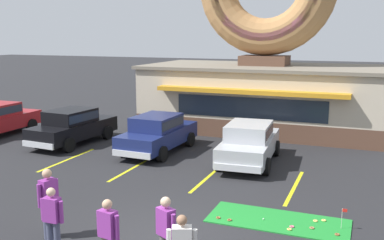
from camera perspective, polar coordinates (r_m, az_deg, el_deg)
The scene contains 25 objects.
ground_plane at distance 11.48m, azimuth -4.04°, elevation -14.70°, with size 160.00×160.00×0.00m, color #232326.
donut_shop_building at distance 23.86m, azimuth 9.18°, elevation 7.78°, with size 12.30×6.75×10.96m.
putting_mat at distance 12.57m, azimuth 10.86°, elevation -12.47°, with size 3.72×1.54×0.03m, color #1E842D.
mini_donut_near_left at distance 12.49m, azimuth 3.35°, elevation -12.28°, with size 0.13×0.13×0.04m, color brown.
mini_donut_near_right at distance 12.07m, azimuth 17.96°, elevation -13.66°, with size 0.13×0.13×0.04m, color brown.
mini_donut_mid_left at distance 12.05m, azimuth 12.26°, elevation -13.40°, with size 0.13×0.13×0.04m, color #E5C666.
mini_donut_mid_centre at distance 12.22m, azimuth 12.56°, elevation -13.07°, with size 0.13×0.13×0.04m, color #D8667F.
mini_donut_mid_right at distance 12.37m, azimuth 4.79°, elevation -12.53°, with size 0.13×0.13×0.04m, color brown.
mini_donut_far_left at distance 12.26m, azimuth 14.99°, elevation -13.09°, with size 0.13×0.13×0.04m, color #A5724C.
mini_donut_far_centre at distance 12.80m, azimuth 16.39°, elevation -12.12°, with size 0.13×0.13×0.04m, color #E5C666.
mini_donut_far_right at distance 12.71m, azimuth 15.39°, elevation -12.24°, with size 0.13×0.13×0.04m, color #E5C666.
golf_ball at distance 12.53m, azimuth 9.05°, elevation -12.31°, with size 0.04×0.04×0.04m, color white.
putting_flag_pin at distance 12.33m, azimuth 18.69°, elevation -11.21°, with size 0.13×0.01×0.55m.
car_navy at distance 19.13m, azimuth -4.37°, elevation -1.51°, with size 2.09×4.61×1.60m.
car_black at distance 21.21m, azimuth -14.93°, elevation -0.62°, with size 2.23×4.67×1.60m.
car_silver at distance 17.52m, azimuth 7.27°, elevation -2.71°, with size 2.21×4.66×1.60m.
pedestrian_hooded_kid at distance 10.89m, azimuth -17.31°, elevation -11.71°, with size 0.60×0.25×1.56m.
pedestrian_leather_jacket_man at distance 9.80m, azimuth -10.60°, elevation -13.83°, with size 0.59×0.31×1.60m.
pedestrian_clipboard_woman at distance 9.67m, azimuth -3.34°, elevation -13.82°, with size 0.54×0.39×1.65m.
pedestrian_beanie_man at distance 11.64m, azimuth -17.76°, elevation -9.60°, with size 0.32×0.58×1.76m.
trash_bin at distance 23.43m, azimuth -4.92°, elevation -0.17°, with size 0.57×0.57×0.97m.
parking_stripe_far_left at distance 18.75m, azimuth -15.51°, elevation -4.87°, with size 0.12×3.60×0.01m, color yellow.
parking_stripe_left at distance 17.16m, azimuth -7.44°, elevation -6.02°, with size 0.12×3.60×0.01m, color yellow.
parking_stripe_mid_left at distance 15.97m, azimuth 2.10°, elevation -7.21°, with size 0.12×3.60×0.01m, color yellow.
parking_stripe_centre at distance 15.29m, azimuth 12.87°, elevation -8.32°, with size 0.12×3.60×0.01m, color yellow.
Camera 1 is at (4.53, -9.33, 4.94)m, focal length 42.00 mm.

